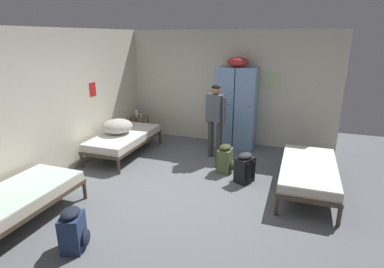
% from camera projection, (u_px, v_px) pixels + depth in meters
% --- Properties ---
extents(ground_plane, '(9.07, 9.07, 0.00)m').
position_uv_depth(ground_plane, '(186.00, 193.00, 5.20)').
color(ground_plane, slate).
extents(room_backdrop, '(5.00, 5.73, 2.65)m').
position_uv_depth(room_backdrop, '(150.00, 96.00, 6.42)').
color(room_backdrop, beige).
rests_on(room_backdrop, ground_plane).
extents(locker_bank, '(0.90, 0.55, 2.07)m').
position_uv_depth(locker_bank, '(236.00, 106.00, 7.12)').
color(locker_bank, '#7A9ECC').
rests_on(locker_bank, ground_plane).
extents(shelf_unit, '(0.38, 0.30, 0.57)m').
position_uv_depth(shelf_unit, '(140.00, 125.00, 7.88)').
color(shelf_unit, brown).
rests_on(shelf_unit, ground_plane).
extents(bed_right, '(0.90, 1.90, 0.49)m').
position_uv_depth(bed_right, '(308.00, 170.00, 5.14)').
color(bed_right, '#473828').
rests_on(bed_right, ground_plane).
extents(bed_left_rear, '(0.90, 1.90, 0.49)m').
position_uv_depth(bed_left_rear, '(124.00, 138.00, 6.76)').
color(bed_left_rear, '#473828').
rests_on(bed_left_rear, ground_plane).
extents(bed_left_front, '(0.90, 1.90, 0.49)m').
position_uv_depth(bed_left_front, '(13.00, 200.00, 4.21)').
color(bed_left_front, '#473828').
rests_on(bed_left_front, ground_plane).
extents(bedding_heap, '(0.64, 0.66, 0.31)m').
position_uv_depth(bedding_heap, '(118.00, 126.00, 6.71)').
color(bedding_heap, '#B7B2A8').
rests_on(bedding_heap, bed_left_rear).
extents(person_traveler, '(0.47, 0.30, 1.57)m').
position_uv_depth(person_traveler, '(215.00, 115.00, 6.44)').
color(person_traveler, '#3D3833').
rests_on(person_traveler, ground_plane).
extents(water_bottle, '(0.07, 0.07, 0.20)m').
position_uv_depth(water_bottle, '(137.00, 113.00, 7.83)').
color(water_bottle, white).
rests_on(water_bottle, shelf_unit).
extents(lotion_bottle, '(0.05, 0.05, 0.13)m').
position_uv_depth(lotion_bottle, '(141.00, 115.00, 7.74)').
color(lotion_bottle, beige).
rests_on(lotion_bottle, shelf_unit).
extents(backpack_black, '(0.41, 0.39, 0.55)m').
position_uv_depth(backpack_black, '(244.00, 168.00, 5.53)').
color(backpack_black, black).
rests_on(backpack_black, ground_plane).
extents(backpack_olive, '(0.34, 0.33, 0.55)m').
position_uv_depth(backpack_olive, '(225.00, 159.00, 5.94)').
color(backpack_olive, '#566038').
rests_on(backpack_olive, ground_plane).
extents(backpack_navy, '(0.40, 0.38, 0.55)m').
position_uv_depth(backpack_navy, '(74.00, 230.00, 3.76)').
color(backpack_navy, navy).
rests_on(backpack_navy, ground_plane).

